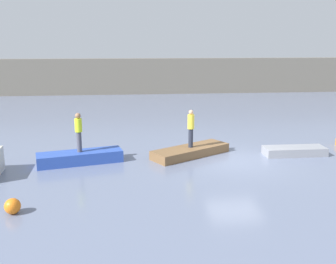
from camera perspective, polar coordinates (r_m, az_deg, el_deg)
The scene contains 8 objects.
ground_plane at distance 18.27m, azimuth 9.87°, elevation -4.23°, with size 120.00×120.00×0.00m, color slate.
embankment_wall at distance 41.60m, azimuth 0.84°, elevation 8.21°, with size 80.00×1.20×3.68m, color #666056.
rowboat_blue at distance 18.11m, azimuth -12.74°, elevation -3.64°, with size 3.77×1.07×0.53m, color #2B4CAD.
rowboat_brown at distance 18.84m, azimuth 3.32°, elevation -2.85°, with size 3.99×1.24×0.42m, color brown.
rowboat_grey at distance 19.89m, azimuth 18.00°, elevation -2.66°, with size 2.96×1.03×0.40m, color gray.
person_yellow_shirt at distance 18.54m, azimuth 3.37°, elevation 0.79°, with size 0.32×0.32×1.82m.
person_hiviz_shirt at distance 17.79m, azimuth -12.95°, elevation 0.27°, with size 0.32×0.32×1.78m.
mooring_buoy at distance 13.58m, azimuth -21.79°, elevation -10.04°, with size 0.52×0.52×0.52m, color orange.
Camera 1 is at (-4.88, -16.76, 5.38)m, focal length 41.67 mm.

